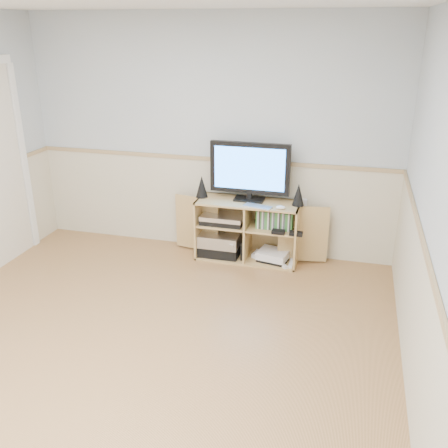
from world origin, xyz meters
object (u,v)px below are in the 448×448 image
(media_cabinet, at_px, (249,228))
(game_consoles, at_px, (272,256))
(keyboard, at_px, (258,207))
(monitor, at_px, (250,170))

(media_cabinet, distance_m, game_consoles, 0.39)
(game_consoles, bearing_deg, media_cabinet, 167.23)
(keyboard, bearing_deg, media_cabinet, 137.28)
(monitor, relative_size, game_consoles, 1.80)
(media_cabinet, distance_m, monitor, 0.65)
(media_cabinet, xyz_separation_m, keyboard, (0.13, -0.19, 0.32))
(keyboard, bearing_deg, monitor, 137.60)
(keyboard, relative_size, game_consoles, 0.62)
(monitor, xyz_separation_m, keyboard, (0.13, -0.19, -0.32))
(media_cabinet, height_order, monitor, monitor)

